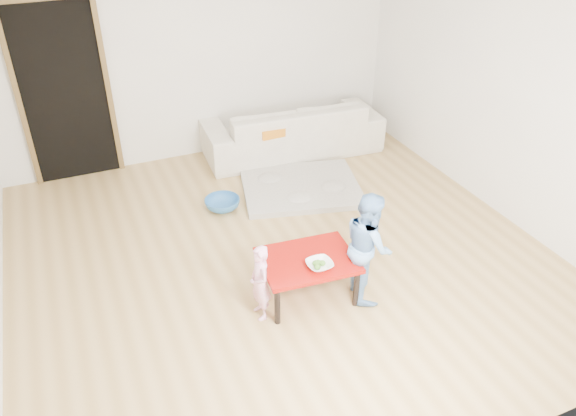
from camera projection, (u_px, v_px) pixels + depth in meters
floor at (280, 254)px, 5.50m from camera, size 5.00×5.00×0.01m
back_wall at (199, 54)px, 6.76m from camera, size 5.00×0.02×2.60m
right_wall at (507, 92)px, 5.65m from camera, size 0.02×5.00×2.60m
doorway at (65, 95)px, 6.35m from camera, size 1.02×0.08×2.11m
sofa at (292, 128)px, 7.27m from camera, size 2.33×1.04×0.66m
cushion at (273, 128)px, 6.86m from camera, size 0.42×0.38×0.11m
red_table at (307, 277)px, 4.88m from camera, size 0.86×0.67×0.40m
bowl at (320, 265)px, 4.66m from camera, size 0.22×0.22×0.05m
broccoli at (320, 265)px, 4.66m from camera, size 0.12×0.12×0.06m
child_pink at (260, 283)px, 4.59m from camera, size 0.17×0.26×0.70m
child_blue at (368, 245)px, 4.77m from camera, size 0.49×0.57×1.01m
basin at (222, 204)px, 6.19m from camera, size 0.39×0.39×0.12m
blanket at (301, 187)px, 6.56m from camera, size 1.56×1.40×0.07m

